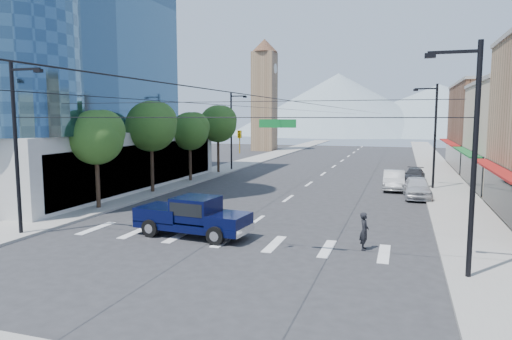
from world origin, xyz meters
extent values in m
plane|color=#28282B|center=(0.00, 0.00, 0.00)|extent=(160.00, 160.00, 0.00)
cube|color=gray|center=(-12.00, 40.00, 0.07)|extent=(4.00, 120.00, 0.15)
cube|color=gray|center=(12.00, 40.00, 0.07)|extent=(4.00, 120.00, 0.15)
cube|color=#B7B7B2|center=(-26.50, 14.00, 2.50)|extent=(29.00, 26.00, 5.00)
cube|color=brown|center=(20.00, 40.00, 5.00)|extent=(12.00, 18.00, 10.00)
cube|color=#8C6B4C|center=(-16.50, 62.00, 9.00)|extent=(4.00, 4.00, 18.00)
cone|color=brown|center=(-16.50, 62.00, 19.20)|extent=(4.80, 4.80, 2.40)
cone|color=gray|center=(-15.00, 150.00, 11.00)|extent=(80.00, 80.00, 22.00)
cone|color=gray|center=(20.00, 160.00, 9.00)|extent=(90.00, 90.00, 18.00)
cylinder|color=black|center=(-11.20, 6.00, 2.27)|extent=(0.28, 0.28, 4.55)
sphere|color=#234517|center=(-11.20, 6.00, 4.88)|extent=(3.64, 3.64, 3.64)
sphere|color=#234517|center=(-10.80, 6.30, 5.28)|extent=(2.86, 2.86, 2.86)
cylinder|color=black|center=(-11.20, 13.00, 2.55)|extent=(0.28, 0.28, 5.11)
sphere|color=#234517|center=(-11.20, 13.00, 5.47)|extent=(4.09, 4.09, 4.09)
sphere|color=#234517|center=(-10.80, 13.30, 5.88)|extent=(3.21, 3.21, 3.21)
cylinder|color=black|center=(-11.20, 20.00, 2.27)|extent=(0.28, 0.28, 4.55)
sphere|color=#234517|center=(-11.20, 20.00, 4.88)|extent=(3.64, 3.64, 3.64)
sphere|color=#234517|center=(-10.80, 20.30, 5.28)|extent=(2.86, 2.86, 2.86)
cylinder|color=black|center=(-11.20, 27.00, 2.55)|extent=(0.28, 0.28, 5.11)
sphere|color=#234517|center=(-11.20, 27.00, 5.47)|extent=(4.09, 4.09, 4.09)
sphere|color=#234517|center=(-10.80, 27.30, 5.88)|extent=(3.21, 3.21, 3.21)
cylinder|color=black|center=(-10.80, -1.00, 4.50)|extent=(0.20, 0.20, 9.00)
cylinder|color=black|center=(10.80, -1.00, 4.50)|extent=(0.20, 0.20, 9.00)
cylinder|color=black|center=(0.00, -1.00, 6.20)|extent=(21.60, 0.04, 0.04)
imported|color=gold|center=(1.50, -1.00, 5.15)|extent=(0.16, 0.20, 1.00)
cube|color=#0C6626|center=(3.20, -1.00, 5.95)|extent=(1.60, 0.06, 0.35)
cylinder|color=black|center=(-10.80, 30.00, 4.50)|extent=(0.20, 0.20, 9.00)
cube|color=black|center=(-9.90, 30.00, 8.60)|extent=(1.80, 0.12, 0.12)
cube|color=black|center=(-9.10, 30.00, 8.50)|extent=(0.40, 0.25, 0.18)
cylinder|color=black|center=(10.80, 22.00, 4.50)|extent=(0.20, 0.20, 9.00)
cube|color=black|center=(9.90, 22.00, 8.60)|extent=(1.80, 0.12, 0.12)
cube|color=black|center=(9.10, 22.00, 8.50)|extent=(0.40, 0.25, 0.18)
cube|color=#060B32|center=(-2.11, 1.70, 0.61)|extent=(6.24, 2.79, 0.39)
cube|color=#060B32|center=(0.02, 1.49, 1.05)|extent=(1.96, 2.25, 0.61)
cube|color=#060B32|center=(-1.89, 1.68, 1.49)|extent=(2.28, 2.23, 1.21)
cube|color=black|center=(-1.89, 1.68, 1.60)|extent=(2.07, 2.24, 0.66)
cube|color=#060B32|center=(-3.87, 1.88, 1.10)|extent=(2.74, 2.44, 0.72)
cube|color=silver|center=(0.90, 1.40, 0.61)|extent=(0.34, 2.09, 0.39)
cube|color=silver|center=(-5.13, 2.00, 0.61)|extent=(0.34, 2.09, 0.33)
cylinder|color=black|center=(-0.30, 0.47, 0.46)|extent=(0.95, 0.42, 0.92)
cylinder|color=black|center=(-0.09, 2.55, 0.46)|extent=(0.95, 0.42, 0.92)
cylinder|color=black|center=(-4.13, 0.85, 0.46)|extent=(0.95, 0.42, 0.92)
cylinder|color=black|center=(-3.93, 2.93, 0.46)|extent=(0.95, 0.42, 0.92)
imported|color=black|center=(6.66, 1.91, 0.89)|extent=(0.46, 0.67, 1.78)
imported|color=silver|center=(9.40, 17.18, 0.83)|extent=(2.18, 4.97, 1.66)
imported|color=#BCBCBC|center=(7.60, 21.06, 0.82)|extent=(1.81, 5.01, 1.64)
imported|color=#2D2C2F|center=(9.40, 26.24, 0.66)|extent=(2.11, 4.66, 1.32)
camera|label=1|loc=(8.26, -19.56, 6.22)|focal=32.00mm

